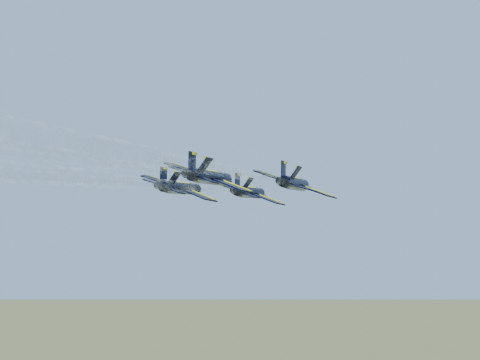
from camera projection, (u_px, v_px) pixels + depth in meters
The scene contains 4 objects.
jet_lead at pixel (250, 192), 101.51m from camera, with size 12.29×17.13×5.28m.
jet_left at pixel (181, 188), 94.43m from camera, with size 12.29×17.13×5.28m.
jet_right at pixel (295, 184), 88.40m from camera, with size 12.29×17.13×5.28m.
jet_slot at pixel (211, 177), 80.66m from camera, with size 12.29×17.13×5.28m.
Camera 1 is at (40.17, -81.92, 82.84)m, focal length 45.00 mm.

